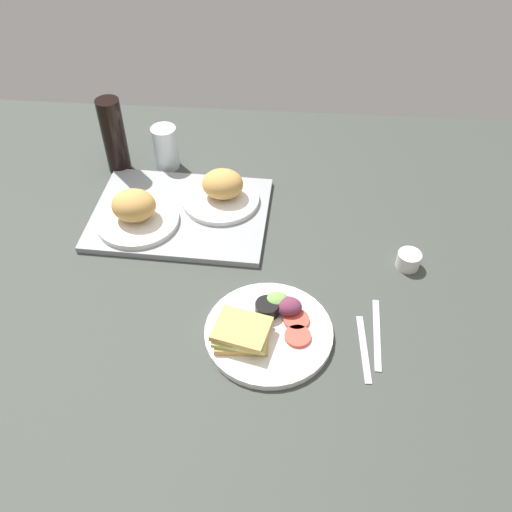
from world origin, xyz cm
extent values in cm
cube|color=#383D38|center=(0.00, 0.00, -1.50)|extent=(190.00, 150.00, 3.00)
cube|color=gray|center=(-19.15, 20.21, 0.80)|extent=(46.19, 34.64, 1.60)
cylinder|color=white|center=(-29.15, 15.21, 2.30)|extent=(20.92, 20.92, 1.40)
ellipsoid|color=tan|center=(-29.56, 15.58, 6.80)|extent=(11.15, 9.63, 7.60)
cylinder|color=white|center=(-9.15, 25.21, 2.30)|extent=(20.37, 20.37, 1.40)
ellipsoid|color=tan|center=(-8.57, 26.10, 6.71)|extent=(10.88, 9.39, 7.42)
cylinder|color=white|center=(6.27, -16.58, 0.80)|extent=(27.24, 27.24, 1.60)
cube|color=tan|center=(0.82, -19.03, 2.30)|extent=(11.46, 9.57, 1.40)
cube|color=#B2C66B|center=(0.82, -19.03, 3.50)|extent=(11.85, 10.06, 1.00)
cube|color=tan|center=(0.82, -19.03, 4.70)|extent=(12.81, 11.34, 1.40)
cylinder|color=#D14738|center=(12.40, -17.94, 2.00)|extent=(5.60, 5.60, 0.80)
cylinder|color=#D14738|center=(11.99, -13.59, 2.00)|extent=(5.60, 5.60, 0.80)
cylinder|color=black|center=(5.59, -11.82, 3.10)|extent=(5.20, 5.20, 3.00)
cylinder|color=#EFEACC|center=(5.59, -11.82, 4.20)|extent=(4.26, 4.26, 0.60)
ellipsoid|color=#729E4C|center=(7.63, -10.05, 3.40)|extent=(6.00, 4.80, 3.60)
ellipsoid|color=#6B2D47|center=(10.08, -11.14, 3.40)|extent=(6.00, 4.80, 3.60)
cylinder|color=silver|center=(-26.84, 41.99, 6.28)|extent=(7.07, 7.07, 12.57)
cylinder|color=black|center=(-40.10, 39.38, 10.98)|extent=(6.40, 6.40, 21.95)
cylinder|color=silver|center=(37.95, 6.57, 2.00)|extent=(5.60, 5.60, 4.00)
cube|color=#B7B7BC|center=(26.27, -18.58, 0.25)|extent=(2.35, 17.05, 0.50)
cube|color=#B7B7BC|center=(29.27, -14.58, 0.25)|extent=(2.25, 19.04, 0.50)
camera|label=1|loc=(9.37, -88.80, 95.73)|focal=39.14mm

